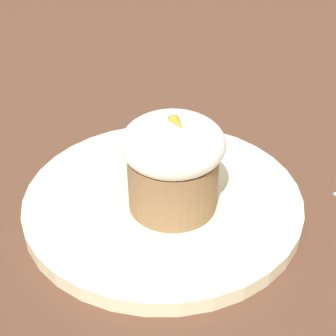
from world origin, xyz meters
TOP-DOWN VIEW (x-y plane):
  - ground_plane at (0.00, 0.00)m, footprint 4.00×4.00m
  - dessert_plate at (0.00, 0.00)m, footprint 0.27×0.27m
  - carrot_cake at (0.02, -0.00)m, footprint 0.09×0.09m
  - spoon at (-0.01, 0.00)m, footprint 0.11×0.08m

SIDE VIEW (x-z plane):
  - ground_plane at x=0.00m, z-range 0.00..0.00m
  - dessert_plate at x=0.00m, z-range 0.00..0.02m
  - spoon at x=-0.01m, z-range 0.02..0.02m
  - carrot_cake at x=0.02m, z-range 0.02..0.11m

